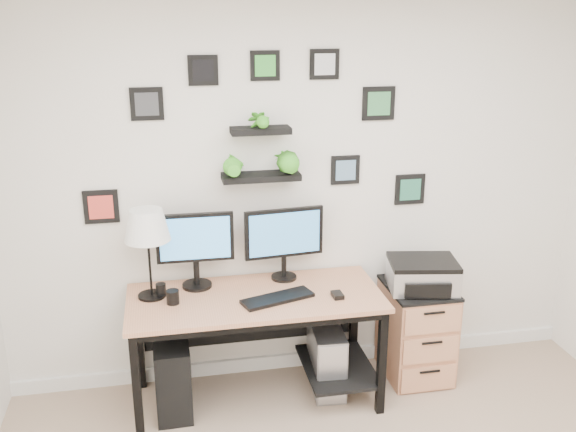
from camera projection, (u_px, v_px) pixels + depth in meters
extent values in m
plane|color=white|center=(303.00, 193.00, 4.29)|extent=(4.00, 0.00, 4.00)
cube|color=white|center=(303.00, 359.00, 4.66)|extent=(4.00, 0.03, 0.10)
cube|color=tan|center=(255.00, 298.00, 4.04)|extent=(1.60, 0.70, 0.03)
cube|color=black|center=(255.00, 304.00, 4.06)|extent=(1.54, 0.64, 0.05)
cube|color=black|center=(249.00, 314.00, 4.44)|extent=(1.44, 0.02, 0.41)
cube|color=black|center=(337.00, 366.00, 4.32)|extent=(0.45, 0.63, 0.03)
cube|color=black|center=(137.00, 389.00, 3.74)|extent=(0.05, 0.05, 0.72)
cube|color=black|center=(139.00, 339.00, 4.30)|extent=(0.05, 0.05, 0.72)
cube|color=black|center=(382.00, 363.00, 4.02)|extent=(0.05, 0.05, 0.72)
cube|color=black|center=(354.00, 319.00, 4.58)|extent=(0.05, 0.05, 0.72)
cylinder|color=black|center=(197.00, 285.00, 4.17)|extent=(0.20, 0.20, 0.02)
cylinder|color=black|center=(197.00, 273.00, 4.14)|extent=(0.04, 0.04, 0.17)
cube|color=black|center=(195.00, 238.00, 4.06)|extent=(0.49, 0.04, 0.32)
cube|color=#3F8CCC|center=(195.00, 239.00, 4.04)|extent=(0.44, 0.01, 0.28)
cylinder|color=black|center=(284.00, 277.00, 4.30)|extent=(0.19, 0.19, 0.02)
cylinder|color=black|center=(284.00, 267.00, 4.27)|extent=(0.04, 0.04, 0.15)
cube|color=black|center=(284.00, 233.00, 4.19)|extent=(0.53, 0.08, 0.33)
cube|color=#3F8CCC|center=(285.00, 234.00, 4.18)|extent=(0.47, 0.05, 0.28)
cube|color=black|center=(278.00, 298.00, 3.98)|extent=(0.48, 0.28, 0.02)
cube|color=black|center=(337.00, 295.00, 4.02)|extent=(0.07, 0.10, 0.03)
cylinder|color=black|center=(152.00, 295.00, 4.02)|extent=(0.17, 0.17, 0.02)
cylinder|color=black|center=(149.00, 257.00, 3.94)|extent=(0.02, 0.02, 0.52)
cone|color=white|center=(147.00, 225.00, 3.88)|extent=(0.28, 0.28, 0.19)
cylinder|color=black|center=(173.00, 297.00, 3.92)|extent=(0.08, 0.08, 0.09)
cylinder|color=black|center=(161.00, 290.00, 4.03)|extent=(0.06, 0.06, 0.08)
cube|color=black|center=(172.00, 373.00, 4.12)|extent=(0.23, 0.50, 0.49)
cube|color=gray|center=(326.00, 358.00, 4.34)|extent=(0.23, 0.46, 0.45)
cube|color=silver|center=(333.00, 376.00, 4.12)|extent=(0.18, 0.02, 0.42)
cube|color=tan|center=(416.00, 332.00, 4.48)|extent=(0.42, 0.50, 0.65)
cube|color=black|center=(419.00, 288.00, 4.37)|extent=(0.43, 0.51, 0.02)
cube|color=tan|center=(428.00, 379.00, 4.30)|extent=(0.39, 0.02, 0.18)
cylinder|color=black|center=(430.00, 372.00, 4.27)|extent=(0.14, 0.02, 0.02)
cube|color=tan|center=(431.00, 350.00, 4.23)|extent=(0.39, 0.02, 0.18)
cylinder|color=black|center=(432.00, 343.00, 4.20)|extent=(0.14, 0.02, 0.02)
cube|color=tan|center=(433.00, 321.00, 4.17)|extent=(0.39, 0.02, 0.18)
cylinder|color=black|center=(434.00, 313.00, 4.14)|extent=(0.14, 0.02, 0.02)
cube|color=silver|center=(422.00, 276.00, 4.31)|extent=(0.50, 0.42, 0.17)
cube|color=black|center=(423.00, 262.00, 4.28)|extent=(0.50, 0.42, 0.03)
cube|color=black|center=(428.00, 291.00, 4.15)|extent=(0.30, 0.07, 0.10)
cube|color=black|center=(261.00, 177.00, 4.10)|extent=(0.50, 0.18, 0.04)
cube|color=black|center=(261.00, 130.00, 4.00)|extent=(0.38, 0.15, 0.04)
imported|color=green|center=(234.00, 154.00, 4.02)|extent=(0.15, 0.12, 0.27)
imported|color=green|center=(287.00, 152.00, 4.08)|extent=(0.15, 0.15, 0.27)
imported|color=green|center=(260.00, 107.00, 3.95)|extent=(0.13, 0.09, 0.25)
cube|color=black|center=(345.00, 170.00, 4.28)|extent=(0.19, 0.02, 0.19)
cube|color=#5B82A0|center=(346.00, 170.00, 4.27)|extent=(0.14, 0.00, 0.14)
cube|color=black|center=(203.00, 70.00, 3.90)|extent=(0.18, 0.02, 0.18)
cube|color=black|center=(203.00, 71.00, 3.89)|extent=(0.13, 0.00, 0.13)
cube|color=black|center=(410.00, 189.00, 4.42)|extent=(0.21, 0.02, 0.21)
cube|color=#2A7457|center=(410.00, 190.00, 4.41)|extent=(0.15, 0.00, 0.15)
cube|color=black|center=(379.00, 103.00, 4.19)|extent=(0.22, 0.02, 0.22)
cube|color=#3A804A|center=(379.00, 104.00, 4.18)|extent=(0.15, 0.00, 0.15)
cube|color=black|center=(101.00, 207.00, 4.04)|extent=(0.22, 0.02, 0.22)
cube|color=#D83E32|center=(101.00, 207.00, 4.03)|extent=(0.15, 0.00, 0.15)
cube|color=black|center=(147.00, 104.00, 3.90)|extent=(0.20, 0.02, 0.20)
cube|color=#343539|center=(147.00, 104.00, 3.89)|extent=(0.14, 0.00, 0.14)
cube|color=black|center=(265.00, 66.00, 3.97)|extent=(0.18, 0.02, 0.18)
cube|color=green|center=(265.00, 66.00, 3.96)|extent=(0.13, 0.00, 0.13)
cube|color=black|center=(324.00, 64.00, 4.04)|extent=(0.19, 0.02, 0.19)
cube|color=silver|center=(325.00, 64.00, 4.03)|extent=(0.13, 0.00, 0.13)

